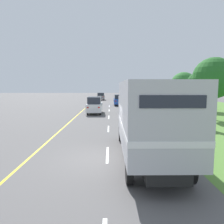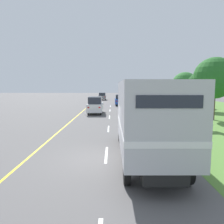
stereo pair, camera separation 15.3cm
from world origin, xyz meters
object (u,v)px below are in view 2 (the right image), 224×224
Objects in this scene: roadside_tree_near at (214,78)px; horse_trailer_truck at (147,117)px; roadside_tree_mid at (200,85)px; lead_car_white at (95,105)px; roadside_tree_far at (185,85)px; lead_car_blue_ahead at (120,100)px; highway_sign at (192,105)px; lead_car_grey_ahead at (102,96)px.

horse_trailer_truck is at bearing -125.22° from roadside_tree_near.
roadside_tree_near is at bearing -103.31° from roadside_tree_mid.
roadside_tree_far is at bearing 34.55° from lead_car_white.
roadside_tree_far reaches higher than horse_trailer_truck.
lead_car_blue_ahead is at bearing 142.26° from roadside_tree_mid.
highway_sign is 0.50× the size of roadside_tree_far.
lead_car_grey_ahead is at bearing 90.69° from lead_car_white.
lead_car_blue_ahead is 19.07m from roadside_tree_near.
roadside_tree_near is at bearing 49.82° from highway_sign.
horse_trailer_truck reaches higher than lead_car_blue_ahead.
lead_car_grey_ahead is 37.24m from highway_sign.
lead_car_white is at bearing -145.45° from roadside_tree_far.
highway_sign is at bearing -76.20° from lead_car_grey_ahead.
lead_car_grey_ahead is 34.36m from roadside_tree_near.
lead_car_white is at bearing 132.63° from highway_sign.
lead_car_white is 13.55m from roadside_tree_near.
horse_trailer_truck is at bearing -117.23° from roadside_tree_mid.
lead_car_grey_ahead is 27.72m from roadside_tree_mid.
horse_trailer_truck reaches higher than lead_car_white.
lead_car_white reaches higher than lead_car_grey_ahead.
horse_trailer_truck is 17.53m from lead_car_white.
roadside_tree_near is at bearing -62.33° from lead_car_blue_ahead.
lead_car_white is 0.83× the size of roadside_tree_mid.
highway_sign is at bearing 57.81° from horse_trailer_truck.
highway_sign is (5.08, -20.97, 0.89)m from lead_car_blue_ahead.
lead_car_grey_ahead is at bearing 103.80° from highway_sign.
roadside_tree_far is (14.17, 9.76, 2.53)m from lead_car_white.
roadside_tree_near is 1.17× the size of roadside_tree_mid.
lead_car_blue_ahead is 13.78m from roadside_tree_mid.
roadside_tree_mid is (5.63, 12.68, 1.70)m from highway_sign.
roadside_tree_mid reaches higher than lead_car_blue_ahead.
roadside_tree_far is at bearing -49.71° from lead_car_grey_ahead.
lead_car_blue_ahead is at bearing 90.29° from horse_trailer_truck.
roadside_tree_far is (5.62, 19.05, 1.71)m from highway_sign.
roadside_tree_mid is at bearing -37.74° from lead_car_blue_ahead.
roadside_tree_far is (10.55, 26.89, 1.57)m from horse_trailer_truck.
roadside_tree_near is (12.53, -31.83, 3.25)m from lead_car_grey_ahead.
lead_car_blue_ahead is (3.48, 11.67, -0.07)m from lead_car_white.
horse_trailer_truck is at bearing -122.19° from highway_sign.
horse_trailer_truck is 15.04m from roadside_tree_near.
lead_car_white is at bearing -166.57° from roadside_tree_mid.
roadside_tree_far reaches higher than lead_car_blue_ahead.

